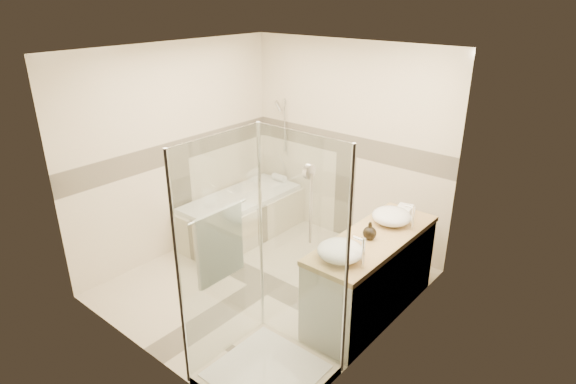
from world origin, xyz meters
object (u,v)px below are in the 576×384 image
Objects in this scene: vanity at (371,275)px; shower_enclosure at (261,319)px; amenity_bottle_a at (370,231)px; bathtub at (242,214)px; amenity_bottle_b at (370,230)px; vessel_sink_far at (340,251)px; vessel_sink_near at (392,216)px.

shower_enclosure reaches higher than vanity.
shower_enclosure is at bearing -102.61° from amenity_bottle_a.
amenity_bottle_b is at bearing -10.87° from bathtub.
vanity is 3.99× the size of vessel_sink_far.
vanity is at bearing 77.03° from shower_enclosure.
amenity_bottle_b reaches higher than amenity_bottle_a.
vessel_sink_near reaches higher than bathtub.
vanity is 0.51m from amenity_bottle_b.
shower_enclosure reaches higher than bathtub.
amenity_bottle_b reaches higher than bathtub.
amenity_bottle_a is 0.88× the size of amenity_bottle_b.
vessel_sink_near is at bearing 90.00° from amenity_bottle_a.
bathtub is 0.83× the size of shower_enclosure.
vessel_sink_far is at bearing -90.00° from amenity_bottle_a.
shower_enclosure reaches higher than amenity_bottle_a.
shower_enclosure is (1.86, -1.62, 0.20)m from bathtub.
shower_enclosure is 12.13× the size of amenity_bottle_b.
amenity_bottle_a is at bearing -10.66° from bathtub.
vanity is at bearing -86.81° from vessel_sink_near.
amenity_bottle_b is (2.13, -0.41, 0.63)m from bathtub.
shower_enclosure is at bearing -110.65° from vessel_sink_far.
amenity_bottle_a reaches higher than vanity.
vanity is 1.31m from shower_enclosure.
shower_enclosure is at bearing -102.69° from amenity_bottle_b.
bathtub is at bearing 138.90° from shower_enclosure.
vanity is at bearing 68.58° from amenity_bottle_a.
bathtub is at bearing -179.78° from vessel_sink_near.
shower_enclosure is 1.32m from amenity_bottle_a.
amenity_bottle_a reaches higher than bathtub.
amenity_bottle_b reaches higher than vanity.
amenity_bottle_b reaches higher than vessel_sink_far.
vessel_sink_far is at bearing -90.00° from amenity_bottle_b.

